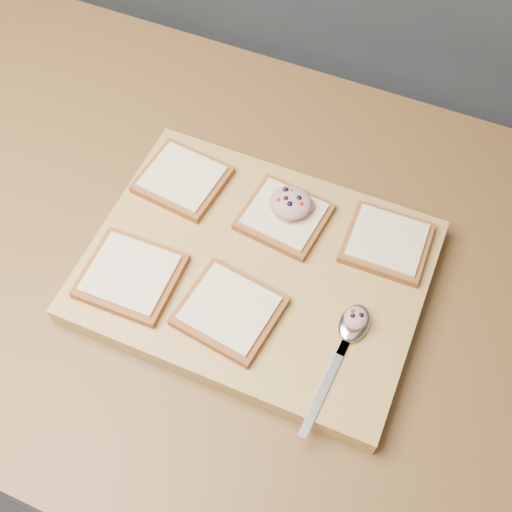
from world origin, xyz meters
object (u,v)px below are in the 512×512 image
(bread_far_center, at_px, (284,216))
(tuna_salad_dollop, at_px, (291,203))
(cutting_board, at_px, (256,271))
(spoon, at_px, (350,332))

(bread_far_center, height_order, tuna_salad_dollop, tuna_salad_dollop)
(cutting_board, relative_size, spoon, 2.35)
(tuna_salad_dollop, bearing_deg, cutting_board, -97.39)
(cutting_board, distance_m, spoon, 0.16)
(tuna_salad_dollop, bearing_deg, spoon, -45.92)
(cutting_board, distance_m, bread_far_center, 0.09)
(bread_far_center, xyz_separation_m, tuna_salad_dollop, (0.00, 0.01, 0.02))
(cutting_board, height_order, bread_far_center, bread_far_center)
(spoon, bearing_deg, tuna_salad_dollop, 134.08)
(cutting_board, bearing_deg, bread_far_center, 84.88)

